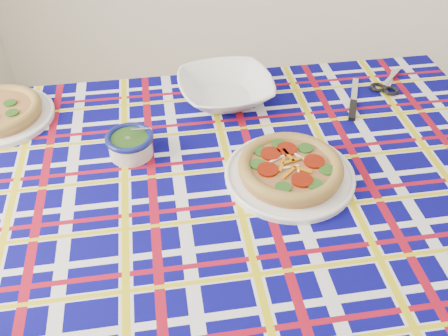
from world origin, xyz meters
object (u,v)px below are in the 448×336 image
(dining_table, at_px, (207,205))
(serving_bowl, at_px, (226,89))
(main_focaccia_plate, at_px, (290,168))
(pesto_bowl, at_px, (130,143))

(dining_table, xyz_separation_m, serving_bowl, (-0.05, 0.39, 0.12))
(main_focaccia_plate, relative_size, pesto_bowl, 2.66)
(dining_table, bearing_deg, main_focaccia_plate, -3.85)
(dining_table, distance_m, pesto_bowl, 0.27)
(main_focaccia_plate, bearing_deg, dining_table, -160.72)
(main_focaccia_plate, xyz_separation_m, pesto_bowl, (-0.43, -0.01, 0.01))
(main_focaccia_plate, bearing_deg, serving_bowl, 128.28)
(dining_table, height_order, pesto_bowl, pesto_bowl)
(main_focaccia_plate, distance_m, pesto_bowl, 0.43)
(dining_table, height_order, main_focaccia_plate, main_focaccia_plate)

